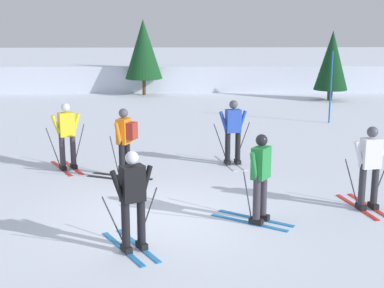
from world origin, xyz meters
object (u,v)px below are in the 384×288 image
object	(u,v)px
skier_yellow	(67,134)
trail_marker_pole	(331,87)
conifer_far_left	(332,60)
skier_black	(133,198)
skier_white	(370,166)
conifer_far_centre	(143,49)
skier_blue	(233,130)
skier_orange	(125,140)
skier_green	(260,176)

from	to	relation	value
skier_yellow	trail_marker_pole	size ratio (longest dim) A/B	0.66
skier_yellow	conifer_far_left	world-z (taller)	conifer_far_left
skier_black	skier_yellow	xyz separation A→B (m)	(-2.05, 5.06, 0.00)
skier_yellow	skier_white	distance (m)	7.33
skier_white	conifer_far_centre	size ratio (longest dim) A/B	0.46
skier_white	conifer_far_left	bearing A→B (deg)	77.53
skier_black	conifer_far_left	size ratio (longest dim) A/B	0.54
skier_black	skier_blue	xyz separation A→B (m)	(2.18, 5.42, 0.00)
conifer_far_centre	skier_white	bearing A→B (deg)	-71.98
skier_yellow	skier_blue	world-z (taller)	same
skier_black	skier_blue	distance (m)	5.84
skier_orange	skier_blue	bearing A→B (deg)	24.66
skier_blue	conifer_far_centre	bearing A→B (deg)	103.08
conifer_far_left	skier_yellow	bearing A→B (deg)	-130.44
skier_yellow	skier_white	size ratio (longest dim) A/B	1.00
skier_white	conifer_far_centre	distance (m)	17.71
skier_orange	skier_yellow	bearing A→B (deg)	150.42
skier_blue	conifer_far_left	distance (m)	12.60
conifer_far_left	skier_black	bearing A→B (deg)	-115.17
skier_blue	conifer_far_left	world-z (taller)	conifer_far_left
skier_blue	trail_marker_pole	distance (m)	7.07
skier_green	trail_marker_pole	size ratio (longest dim) A/B	0.66
skier_black	skier_blue	bearing A→B (deg)	68.08
skier_green	conifer_far_left	distance (m)	16.41
skier_yellow	skier_blue	bearing A→B (deg)	4.83
skier_black	skier_yellow	distance (m)	5.46
trail_marker_pole	conifer_far_left	size ratio (longest dim) A/B	0.81
skier_blue	skier_green	bearing A→B (deg)	-88.77
skier_white	conifer_far_centre	xyz separation A→B (m)	(-5.46, 16.79, 1.33)
conifer_far_left	conifer_far_centre	xyz separation A→B (m)	(-8.72, 2.05, 0.41)
trail_marker_pole	conifer_far_left	world-z (taller)	conifer_far_left
skier_green	skier_white	size ratio (longest dim) A/B	1.00
skier_yellow	skier_blue	xyz separation A→B (m)	(4.23, 0.36, -0.00)
skier_green	conifer_far_centre	bearing A→B (deg)	100.30
skier_black	trail_marker_pole	xyz separation A→B (m)	(6.30, 11.15, 0.38)
skier_black	conifer_far_centre	bearing A→B (deg)	92.77
skier_black	skier_yellow	size ratio (longest dim) A/B	1.00
skier_orange	skier_white	size ratio (longest dim) A/B	1.00
skier_green	skier_yellow	bearing A→B (deg)	138.43
skier_orange	trail_marker_pole	distance (m)	9.75
trail_marker_pole	skier_green	bearing A→B (deg)	-112.10
skier_yellow	conifer_far_centre	distance (m)	13.75
skier_green	trail_marker_pole	bearing A→B (deg)	67.90
conifer_far_left	skier_white	bearing A→B (deg)	-102.47
conifer_far_left	skier_green	bearing A→B (deg)	-109.80
skier_black	conifer_far_left	distance (m)	18.41
conifer_far_centre	skier_black	bearing A→B (deg)	-87.23
skier_white	conifer_far_left	distance (m)	15.13
skier_white	skier_blue	world-z (taller)	same
skier_black	skier_blue	world-z (taller)	same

